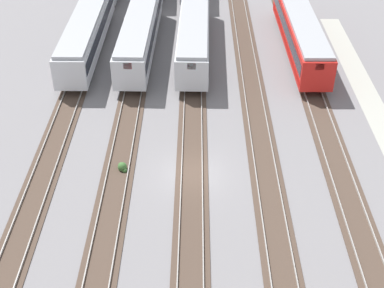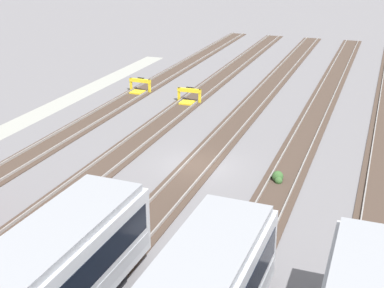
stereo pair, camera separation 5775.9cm
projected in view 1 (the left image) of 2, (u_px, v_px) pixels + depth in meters
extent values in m
plane|color=slate|center=(192.00, 174.00, 36.85)|extent=(400.00, 400.00, 0.00)
cube|color=#47382D|center=(340.00, 174.00, 36.76)|extent=(90.00, 2.23, 0.06)
cube|color=gray|center=(330.00, 173.00, 36.70)|extent=(90.00, 0.07, 0.15)
cube|color=gray|center=(351.00, 173.00, 36.69)|extent=(90.00, 0.07, 0.15)
cube|color=#47382D|center=(266.00, 174.00, 36.79)|extent=(90.00, 2.23, 0.06)
cube|color=gray|center=(256.00, 173.00, 36.74)|extent=(90.00, 0.07, 0.15)
cube|color=gray|center=(277.00, 173.00, 36.73)|extent=(90.00, 0.07, 0.15)
cube|color=#47382D|center=(192.00, 174.00, 36.83)|extent=(90.00, 2.24, 0.06)
cube|color=gray|center=(181.00, 172.00, 36.77)|extent=(90.00, 0.07, 0.15)
cube|color=gray|center=(202.00, 173.00, 36.76)|extent=(90.00, 0.07, 0.15)
cube|color=#47382D|center=(118.00, 173.00, 36.87)|extent=(90.00, 2.23, 0.06)
cube|color=gray|center=(107.00, 172.00, 36.81)|extent=(90.00, 0.07, 0.15)
cube|color=gray|center=(128.00, 172.00, 36.80)|extent=(90.00, 0.07, 0.15)
cube|color=#47382D|center=(44.00, 173.00, 36.90)|extent=(90.00, 2.23, 0.06)
cube|color=gray|center=(33.00, 172.00, 36.84)|extent=(90.00, 0.07, 0.15)
cube|color=gray|center=(54.00, 172.00, 36.83)|extent=(90.00, 0.07, 0.15)
cube|color=silver|center=(194.00, 31.00, 51.02)|extent=(18.05, 3.16, 2.70)
cube|color=black|center=(194.00, 28.00, 50.83)|extent=(17.33, 3.19, 1.08)
cube|color=#B2B5BA|center=(194.00, 39.00, 51.46)|extent=(17.69, 3.19, 0.54)
cube|color=#999BA0|center=(194.00, 17.00, 50.13)|extent=(17.51, 2.87, 0.30)
cube|color=red|center=(191.00, 66.00, 43.18)|extent=(0.09, 0.70, 0.56)
cube|color=black|center=(196.00, 25.00, 56.53)|extent=(3.64, 2.31, 0.70)
cube|color=black|center=(193.00, 75.00, 47.50)|extent=(3.64, 2.31, 0.70)
cube|color=red|center=(300.00, 32.00, 50.94)|extent=(18.02, 2.95, 2.70)
cube|color=black|center=(301.00, 29.00, 50.75)|extent=(17.30, 2.98, 1.08)
cube|color=#B70F0A|center=(299.00, 39.00, 51.39)|extent=(17.66, 2.98, 0.54)
cube|color=#999BA0|center=(302.00, 17.00, 50.06)|extent=(17.48, 2.67, 0.30)
cube|color=red|center=(320.00, 67.00, 43.11)|extent=(0.09, 0.70, 0.56)
cube|color=black|center=(290.00, 25.00, 56.46)|extent=(3.62, 2.27, 0.70)
cube|color=black|center=(308.00, 76.00, 47.43)|extent=(3.62, 2.27, 0.70)
cube|color=silver|center=(87.00, 31.00, 51.09)|extent=(18.01, 2.89, 2.70)
cube|color=black|center=(87.00, 28.00, 50.90)|extent=(17.29, 2.92, 1.08)
cube|color=#B2B5BA|center=(88.00, 38.00, 51.53)|extent=(17.65, 2.91, 0.54)
cube|color=#999BA0|center=(85.00, 16.00, 50.21)|extent=(17.47, 2.60, 0.30)
cube|color=red|center=(68.00, 66.00, 43.25)|extent=(0.08, 0.70, 0.56)
cube|color=black|center=(98.00, 24.00, 56.60)|extent=(3.61, 2.26, 0.70)
cube|color=black|center=(79.00, 75.00, 47.57)|extent=(3.61, 2.26, 0.70)
cube|color=silver|center=(140.00, 31.00, 51.05)|extent=(18.06, 3.18, 2.70)
cube|color=black|center=(140.00, 28.00, 50.86)|extent=(17.34, 3.20, 1.08)
cube|color=#B2B5BA|center=(141.00, 39.00, 51.50)|extent=(17.70, 3.20, 0.54)
cube|color=#999BA0|center=(139.00, 16.00, 50.17)|extent=(17.51, 2.89, 0.30)
cube|color=red|center=(127.00, 66.00, 43.22)|extent=(0.09, 0.70, 0.56)
cube|color=black|center=(147.00, 24.00, 56.56)|extent=(3.65, 2.32, 0.70)
cube|color=black|center=(134.00, 75.00, 47.54)|extent=(3.65, 2.32, 0.70)
sphere|color=#38602D|center=(122.00, 167.00, 37.04)|extent=(0.64, 0.64, 0.64)
sphere|color=#38602D|center=(121.00, 165.00, 37.34)|extent=(0.44, 0.44, 0.44)
sphere|color=#38602D|center=(125.00, 170.00, 36.94)|extent=(0.36, 0.36, 0.36)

